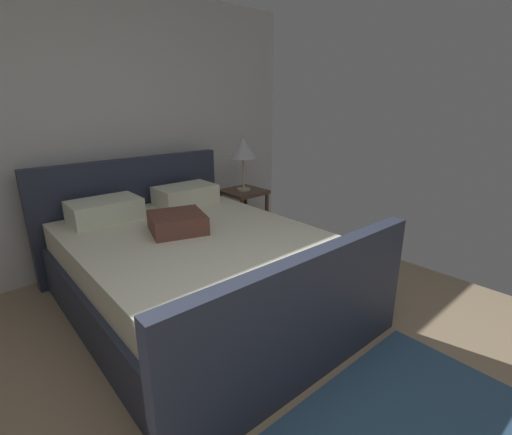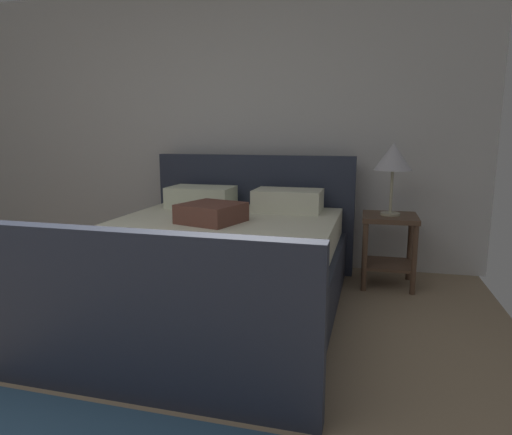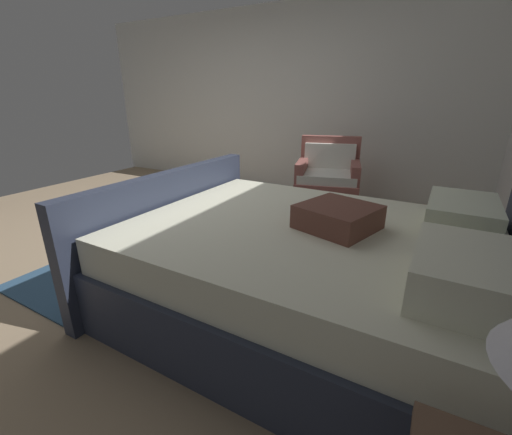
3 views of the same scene
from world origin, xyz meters
name	(u,v)px [view 1 (image 1 of 3)]	position (x,y,z in m)	size (l,w,h in m)	color
wall_back	(58,135)	(0.00, 3.13, 1.30)	(5.20, 0.12, 2.60)	silver
bed	(194,266)	(0.48, 1.78, 0.34)	(1.91, 2.39, 1.07)	#2B3144
nightstand_right	(244,206)	(1.72, 2.63, 0.40)	(0.44, 0.44, 0.60)	brown
table_lamp_right	(243,149)	(1.72, 2.63, 1.07)	(0.30, 0.30, 0.59)	#B7B293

